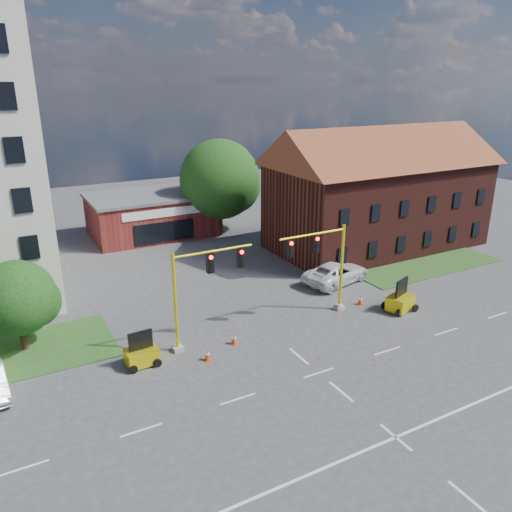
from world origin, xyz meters
name	(u,v)px	position (x,y,z in m)	size (l,w,h in m)	color
ground	(319,373)	(0.00, 0.00, 0.00)	(120.00, 120.00, 0.00)	#444446
grass_verge_ne	(429,267)	(18.00, 9.00, 0.04)	(14.00, 4.00, 0.08)	#294D1D
lane_markings	(353,402)	(0.00, -3.00, 0.01)	(60.00, 36.00, 0.01)	white
brick_shop	(151,214)	(0.00, 29.98, 2.16)	(12.40, 8.40, 4.30)	maroon
townhouse_row	(379,185)	(18.00, 16.00, 5.93)	(21.00, 11.00, 11.50)	#471A15
tree_large	(223,181)	(6.92, 27.08, 5.47)	(8.60, 8.20, 9.80)	#362113
tree_nw_front	(21,299)	(-13.77, 10.58, 3.24)	(4.66, 4.44, 5.61)	#362113
signal_mast_west	(201,285)	(-4.36, 6.00, 3.92)	(5.30, 0.60, 6.20)	#9B9A95
signal_mast_east	(322,261)	(4.36, 6.00, 3.92)	(5.30, 0.60, 6.20)	#9B9A95
trailer_west	(142,355)	(-8.33, 5.48, 0.63)	(1.84, 1.28, 2.03)	yellow
trailer_east	(400,301)	(9.63, 3.83, 0.70)	(2.30, 1.90, 2.25)	yellow
cone_a	(234,339)	(-2.69, 5.12, 0.34)	(0.40, 0.40, 0.70)	#FF3C0D
cone_b	(208,355)	(-4.88, 4.14, 0.34)	(0.40, 0.40, 0.70)	#FF3C0D
cone_c	(339,306)	(5.87, 5.85, 0.34)	(0.40, 0.40, 0.70)	#FF3C0D
cone_d	(360,300)	(7.80, 5.90, 0.34)	(0.40, 0.40, 0.70)	#FF3C0D
pickup_white	(336,273)	(8.81, 10.09, 0.82)	(2.73, 5.91, 1.64)	white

